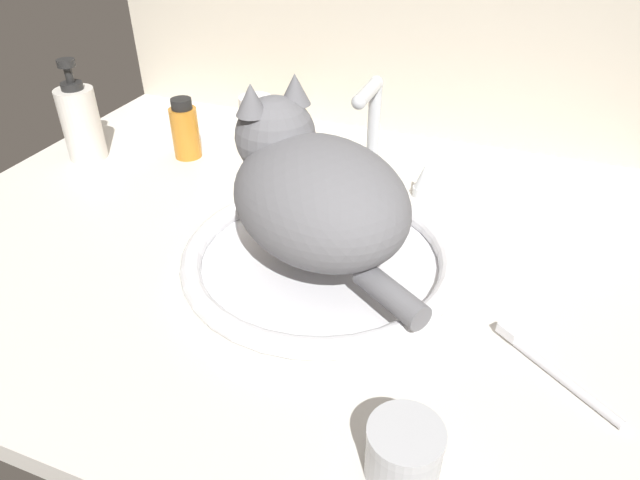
{
  "coord_description": "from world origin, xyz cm",
  "views": [
    {
      "loc": [
        27.56,
        -61.59,
        49.13
      ],
      "look_at": [
        5.41,
        -4.43,
        7.0
      ],
      "focal_mm": 31.81,
      "sensor_mm": 36.0,
      "label": 1
    }
  ],
  "objects": [
    {
      "name": "pill_bottle",
      "position": [
        -19.13,
        26.36,
        7.43
      ],
      "size": [
        6.09,
        6.09,
        9.54
      ],
      "color": "white",
      "rests_on": "countertop"
    },
    {
      "name": "backsplash_wall",
      "position": [
        0.0,
        42.96,
        20.29
      ],
      "size": [
        111.83,
        2.4,
        40.58
      ],
      "primitive_type": "cube",
      "color": "beige",
      "rests_on": "ground"
    },
    {
      "name": "amber_bottle",
      "position": [
        -29.03,
        17.71,
        8.08
      ],
      "size": [
        4.87,
        4.87,
        10.87
      ],
      "color": "#C67A23",
      "rests_on": "countertop"
    },
    {
      "name": "faucet",
      "position": [
        5.41,
        17.92,
        10.55
      ],
      "size": [
        20.67,
        11.52,
        18.7
      ],
      "color": "silver",
      "rests_on": "countertop"
    },
    {
      "name": "metal_jar",
      "position": [
        23.47,
        -30.78,
        5.91
      ],
      "size": [
        6.83,
        6.83,
        5.78
      ],
      "color": "#B2B5BA",
      "rests_on": "countertop"
    },
    {
      "name": "cat",
      "position": [
        3.76,
        -3.33,
        13.8
      ],
      "size": [
        33.12,
        31.08,
        20.05
      ],
      "color": "slate",
      "rests_on": "sink_basin"
    },
    {
      "name": "toothbrush",
      "position": [
        35.5,
        -13.61,
        3.63
      ],
      "size": [
        13.41,
        10.35,
        1.7
      ],
      "color": "silver",
      "rests_on": "countertop"
    },
    {
      "name": "countertop",
      "position": [
        0.0,
        0.0,
        1.5
      ],
      "size": [
        111.83,
        83.52,
        3.0
      ],
      "primitive_type": "cube",
      "color": "silver",
      "rests_on": "ground"
    },
    {
      "name": "sink_basin",
      "position": [
        5.41,
        -4.43,
        4.2
      ],
      "size": [
        37.02,
        37.02,
        2.72
      ],
      "color": "white",
      "rests_on": "countertop"
    },
    {
      "name": "soap_pump_bottle",
      "position": [
        -45.71,
        10.79,
        9.81
      ],
      "size": [
        6.61,
        6.61,
        17.8
      ],
      "color": "silver",
      "rests_on": "countertop"
    }
  ]
}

